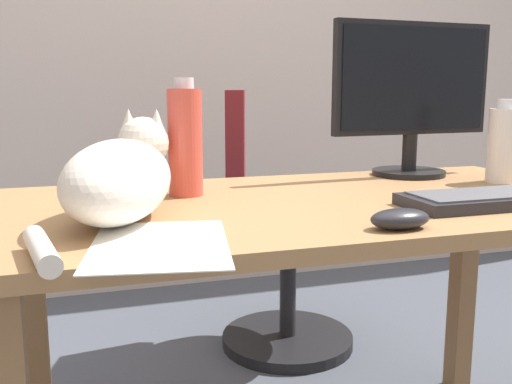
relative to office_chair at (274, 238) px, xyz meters
name	(u,v)px	position (x,y,z in m)	size (l,w,h in m)	color
back_wall	(182,8)	(-0.17, 0.79, 0.89)	(6.00, 0.04, 2.60)	beige
desk	(319,244)	(-0.17, -0.77, 0.19)	(1.37, 0.72, 0.70)	#9E7247
office_chair	(274,238)	(0.00, 0.00, 0.00)	(0.50, 0.48, 0.94)	black
monitor	(412,93)	(0.21, -0.52, 0.52)	(0.48, 0.20, 0.42)	black
keyboard	(503,198)	(0.17, -0.94, 0.31)	(0.44, 0.15, 0.03)	#232328
cat	(121,176)	(-0.60, -0.84, 0.38)	(0.30, 0.58, 0.20)	silver
computer_mouse	(400,219)	(-0.15, -1.06, 0.31)	(0.11, 0.06, 0.04)	#232328
paper_sheet	(160,244)	(-0.56, -1.04, 0.30)	(0.21, 0.30, 0.00)	white
water_bottle	(503,144)	(0.37, -0.70, 0.39)	(0.08, 0.08, 0.21)	silver
spray_bottle	(185,141)	(-0.44, -0.63, 0.42)	(0.08, 0.08, 0.26)	#D84C3D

